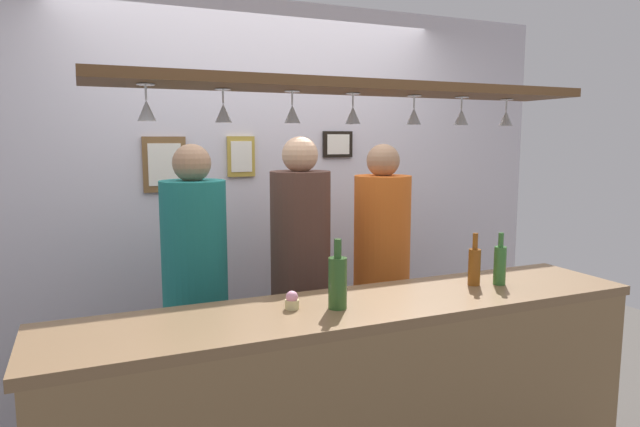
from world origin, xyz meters
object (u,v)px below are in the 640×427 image
object	(u,v)px
picture_frame_caricature	(165,164)
picture_frame_crest	(241,157)
person_right_orange_shirt	(382,254)
picture_frame_upper_small	(338,144)
person_left_teal_shirt	(195,272)
bottle_beer_amber_tall	(474,265)
bottle_champagne_green	(338,281)
person_middle_brown_shirt	(301,257)
bottle_beer_green_import	(500,264)
cupcake	(292,301)

from	to	relation	value
picture_frame_caricature	picture_frame_crest	distance (m)	0.48
person_right_orange_shirt	picture_frame_upper_small	distance (m)	0.91
picture_frame_upper_small	person_left_teal_shirt	bearing A→B (deg)	-150.69
person_left_teal_shirt	bottle_beer_amber_tall	distance (m)	1.43
person_right_orange_shirt	bottle_champagne_green	world-z (taller)	person_right_orange_shirt
person_left_teal_shirt	bottle_champagne_green	size ratio (longest dim) A/B	5.61
person_middle_brown_shirt	picture_frame_upper_small	bearing A→B (deg)	50.06
person_middle_brown_shirt	picture_frame_crest	distance (m)	0.86
person_left_teal_shirt	picture_frame_caricature	xyz separation A→B (m)	(-0.05, 0.63, 0.54)
bottle_beer_green_import	cupcake	world-z (taller)	bottle_beer_green_import
person_right_orange_shirt	cupcake	distance (m)	1.13
bottle_beer_green_import	picture_frame_crest	distance (m)	1.75
person_middle_brown_shirt	cupcake	size ratio (longest dim) A/B	22.07
cupcake	picture_frame_crest	xyz separation A→B (m)	(0.17, 1.37, 0.57)
bottle_beer_green_import	person_middle_brown_shirt	bearing A→B (deg)	134.65
bottle_champagne_green	person_left_teal_shirt	bearing A→B (deg)	119.31
cupcake	picture_frame_upper_small	bearing A→B (deg)	57.91
person_left_teal_shirt	bottle_champagne_green	distance (m)	0.93
bottle_beer_amber_tall	picture_frame_caricature	world-z (taller)	picture_frame_caricature
person_left_teal_shirt	picture_frame_upper_small	distance (m)	1.45
bottle_champagne_green	cupcake	xyz separation A→B (m)	(-0.18, 0.07, -0.08)
person_left_teal_shirt	bottle_beer_green_import	distance (m)	1.56
picture_frame_caricature	person_right_orange_shirt	bearing A→B (deg)	-28.30
person_left_teal_shirt	bottle_beer_amber_tall	world-z (taller)	person_left_teal_shirt
bottle_beer_green_import	picture_frame_upper_small	bearing A→B (deg)	99.30
person_right_orange_shirt	picture_frame_upper_small	xyz separation A→B (m)	(0.00, 0.63, 0.66)
cupcake	picture_frame_crest	size ratio (longest dim) A/B	0.30
picture_frame_crest	picture_frame_caricature	bearing A→B (deg)	180.00
bottle_beer_amber_tall	picture_frame_upper_small	distance (m)	1.48
person_middle_brown_shirt	bottle_beer_amber_tall	bearing A→B (deg)	-48.84
person_middle_brown_shirt	bottle_beer_green_import	xyz separation A→B (m)	(0.76, -0.77, 0.05)
person_middle_brown_shirt	person_left_teal_shirt	bearing A→B (deg)	180.00
person_middle_brown_shirt	bottle_champagne_green	bearing A→B (deg)	-100.29
picture_frame_caricature	cupcake	bearing A→B (deg)	-76.91
bottle_champagne_green	picture_frame_upper_small	size ratio (longest dim) A/B	1.36
cupcake	picture_frame_upper_small	distance (m)	1.74
person_middle_brown_shirt	picture_frame_crest	size ratio (longest dim) A/B	6.62
person_middle_brown_shirt	bottle_beer_green_import	world-z (taller)	person_middle_brown_shirt
person_left_teal_shirt	cupcake	size ratio (longest dim) A/B	21.57
person_middle_brown_shirt	picture_frame_caricature	world-z (taller)	same
picture_frame_upper_small	picture_frame_crest	distance (m)	0.70
cupcake	picture_frame_upper_small	world-z (taller)	picture_frame_upper_small
bottle_beer_green_import	bottle_champagne_green	size ratio (longest dim) A/B	0.87
bottle_beer_green_import	person_left_teal_shirt	bearing A→B (deg)	150.46
bottle_beer_amber_tall	picture_frame_crest	xyz separation A→B (m)	(-0.80, 1.36, 0.50)
cupcake	picture_frame_crest	bearing A→B (deg)	83.10
bottle_beer_amber_tall	cupcake	distance (m)	0.96
person_middle_brown_shirt	person_right_orange_shirt	world-z (taller)	person_middle_brown_shirt
person_left_teal_shirt	bottle_beer_amber_tall	xyz separation A→B (m)	(1.23, -0.73, 0.08)
bottle_champagne_green	bottle_beer_green_import	bearing A→B (deg)	2.23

